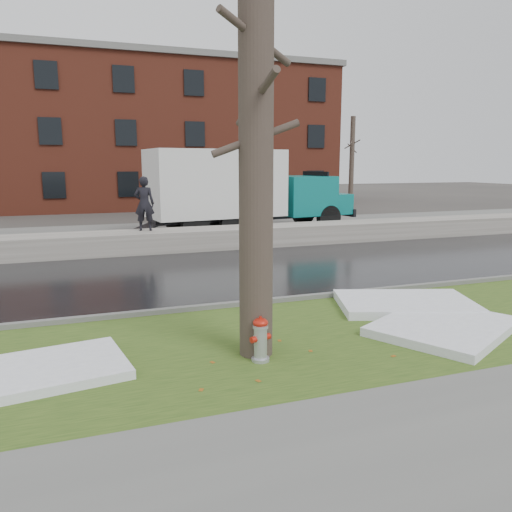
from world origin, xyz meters
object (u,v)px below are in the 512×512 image
object	(u,v)px
fire_hydrant	(260,337)
worker	(144,204)
tree	(256,143)
box_truck	(240,189)

from	to	relation	value
fire_hydrant	worker	bearing A→B (deg)	76.79
tree	worker	size ratio (longest dim) A/B	3.49
box_truck	worker	size ratio (longest dim) A/B	5.87
tree	worker	bearing A→B (deg)	92.15
fire_hydrant	worker	distance (m)	11.01
tree	worker	xyz separation A→B (m)	(-0.40, 10.61, -1.69)
box_truck	tree	bearing A→B (deg)	-114.07
box_truck	worker	xyz separation A→B (m)	(-4.69, -3.56, -0.25)
tree	box_truck	size ratio (longest dim) A/B	0.59
worker	fire_hydrant	bearing A→B (deg)	106.45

